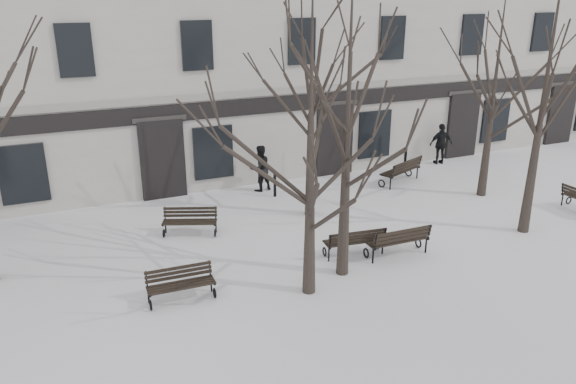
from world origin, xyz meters
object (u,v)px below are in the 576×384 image
tree_3 (549,67)px  bench_4 (402,170)px  tree_2 (349,90)px  bench_3 (190,220)px  bench_2 (398,240)px  tree_1 (311,137)px  bench_0 (181,283)px  bench_1 (355,241)px

tree_3 → bench_4: size_ratio=3.94×
tree_2 → bench_3: bearing=127.1°
tree_3 → bench_2: tree_3 is taller
tree_1 → tree_2: bearing=23.0°
bench_0 → bench_4: (10.04, 5.26, 0.09)m
tree_3 → bench_2: 6.59m
tree_3 → bench_0: bearing=179.0°
tree_1 → bench_2: (3.20, 0.80, -3.54)m
bench_3 → tree_3: bearing=-0.3°
tree_2 → bench_0: bearing=175.0°
tree_1 → bench_2: bearing=14.0°
bench_3 → bench_4: bearing=31.3°
bench_2 → bench_4: bench_4 is taller
tree_2 → bench_4: tree_2 is taller
tree_2 → bench_1: (0.82, 0.77, -4.48)m
tree_3 → bench_0: size_ratio=4.91×
bench_2 → bench_1: bearing=-23.1°
tree_2 → bench_0: (-4.32, 0.38, -4.51)m
tree_3 → bench_0: tree_3 is taller
bench_1 → bench_2: 1.24m
tree_1 → bench_0: (-3.07, 0.91, -3.60)m
tree_1 → bench_3: bearing=112.0°
bench_2 → bench_3: (-5.09, 3.89, -0.05)m
bench_0 → bench_1: bench_1 is taller
bench_0 → bench_2: (6.27, -0.11, 0.06)m
tree_2 → bench_0: tree_2 is taller
tree_3 → bench_3: tree_3 is taller
bench_0 → bench_3: size_ratio=0.96×
bench_4 → bench_3: bearing=-12.9°
bench_0 → bench_4: bench_4 is taller
tree_3 → bench_1: (-5.81, 0.59, -4.67)m
tree_2 → bench_1: 4.62m
tree_1 → bench_4: (6.97, 6.17, -3.51)m
tree_2 → bench_0: 6.25m
bench_0 → bench_1: 5.15m
bench_3 → bench_4: 8.99m
bench_0 → tree_3: bearing=1.0°
bench_0 → bench_3: 3.96m
tree_2 → bench_3: (-3.14, 4.16, -4.50)m
bench_0 → bench_2: bearing=1.0°
bench_0 → bench_1: (5.14, 0.39, 0.03)m
bench_3 → bench_4: (8.86, 1.48, 0.09)m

